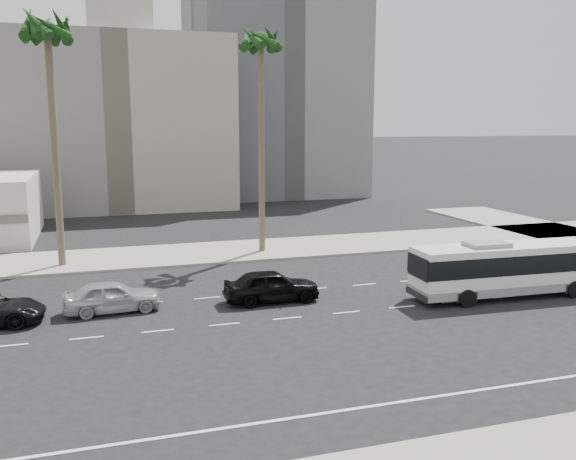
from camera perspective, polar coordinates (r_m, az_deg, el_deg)
name	(u,v)px	position (r m, az deg, el deg)	size (l,w,h in m)	color
ground	(402,307)	(31.35, 10.55, -7.08)	(700.00, 700.00, 0.00)	black
sidewalk_north	(302,247)	(45.17, 1.35, -1.57)	(120.00, 7.00, 0.15)	gray
midrise_beige_west	(115,124)	(71.45, -15.81, 9.50)	(24.00, 18.00, 18.00)	gray
midrise_gray_center	(271,92)	(81.60, -1.58, 12.69)	(20.00, 20.00, 26.00)	#58595B
civic_tower	(120,51)	(278.28, -15.34, 15.73)	(42.00, 42.00, 129.00)	beige
highrise_right	(240,60)	(264.44, -4.51, 15.53)	(26.00, 26.00, 70.00)	slate
highrise_far	(277,78)	(299.27, -1.01, 13.94)	(22.00, 22.00, 60.00)	slate
city_bus	(508,267)	(34.30, 19.79, -3.29)	(10.55, 2.72, 3.01)	silver
car_a	(272,286)	(31.57, -1.55, -5.21)	(4.91, 1.97, 1.67)	black
car_b	(112,296)	(31.07, -16.07, -5.96)	(4.60, 1.85, 1.57)	#9FA0A3
palm_near	(261,45)	(42.94, -2.56, 16.84)	(4.67, 4.67, 15.73)	brown
palm_mid	(47,35)	(41.12, -21.49, 16.52)	(5.13, 5.13, 15.86)	brown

